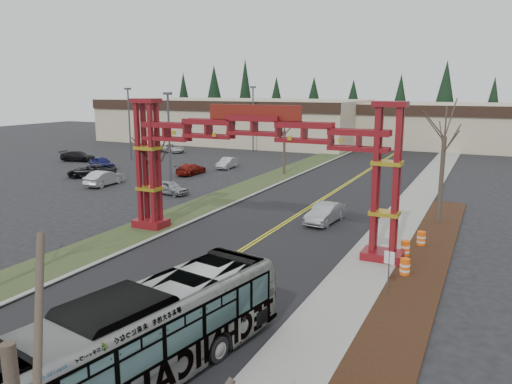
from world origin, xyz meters
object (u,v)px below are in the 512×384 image
Objects in this scene: light_pole_far at (253,114)px; barrel_mid at (405,249)px; gateway_arch at (254,148)px; parked_car_far_a at (227,163)px; barrel_north at (421,239)px; barrel_south at (405,268)px; transit_bus at (145,335)px; parked_car_mid_b at (102,163)px; parked_car_near_a at (170,187)px; parked_car_near_c at (91,171)px; parked_car_far_b at (172,148)px; retail_building_east at (474,126)px; bare_tree_median_far at (284,131)px; light_pole_mid at (129,118)px; street_sign at (389,264)px; parked_car_near_b at (104,178)px; bare_tree_right_far at (445,137)px; bare_tree_median_mid at (156,160)px; retail_building_west at (234,120)px; parked_car_far_c at (78,156)px; light_pole_near at (169,133)px; parked_car_mid_a at (191,169)px; silver_sedan at (325,213)px.

barrel_mid is at bearing -54.00° from light_pole_far.
gateway_arch is 30.29m from parked_car_far_a.
barrel_mid is at bearing -103.63° from barrel_north.
transit_bus is at bearing -115.11° from barrel_south.
barrel_north is (0.58, 2.38, -0.01)m from barrel_mid.
parked_car_near_a is at bearing -93.50° from parked_car_mid_b.
parked_car_far_b is (-4.47, 21.54, -0.09)m from parked_car_near_c.
gateway_arch is 0.48× the size of retail_building_east.
light_pole_far is (-12.14, 17.05, 0.78)m from bare_tree_median_far.
transit_bus is 2.24× the size of parked_car_near_c.
parked_car_mid_b is at bearing -74.35° from light_pole_mid.
bare_tree_median_far is 7.11× the size of barrel_north.
parked_car_mid_b is at bearing -171.99° from parked_car_near_c.
light_pole_mid is (-15.58, 1.15, 4.89)m from parked_car_far_a.
retail_building_east is 8.41× the size of parked_car_far_b.
parked_car_near_c is at bearing 152.81° from gateway_arch.
bare_tree_median_far reaches higher than street_sign.
transit_bus is at bearing -119.86° from street_sign.
parked_car_near_b is 32.15m from bare_tree_right_far.
parked_car_mid_b is (-7.42, 7.80, -0.00)m from parked_car_near_b.
parked_car_far_a is 37.11m from barrel_south.
barrel_north is at bearing 9.19° from bare_tree_median_mid.
parked_car_mid_b is 44.75m from street_sign.
bare_tree_right_far is (0.00, -52.21, 2.71)m from retail_building_east.
light_pole_mid reaches higher than parked_car_near_b.
bare_tree_median_far reaches higher than parked_car_far_a.
retail_building_west is 4.69× the size of light_pole_far.
parked_car_mid_b is 0.64× the size of bare_tree_median_far.
retail_building_west reaches higher than parked_car_near_c.
parked_car_far_c is 4.82× the size of barrel_mid.
bare_tree_median_mid is 0.97× the size of bare_tree_median_far.
parked_car_near_a is 23.91m from barrel_mid.
bare_tree_right_far reaches higher than bare_tree_median_mid.
parked_car_far_c is at bearing 155.57° from barrel_mid.
light_pole_near is (14.71, -41.18, 1.54)m from retail_building_west.
light_pole_mid is (-41.37, 16.70, -0.68)m from bare_tree_right_far.
gateway_arch is at bearing 39.78° from parked_car_near_c.
light_pole_mid reaches higher than parked_car_far_c.
parked_car_near_a is 0.54× the size of bare_tree_median_far.
bare_tree_median_far is (28.55, 2.40, 4.20)m from parked_car_far_c.
bare_tree_median_far is at bearing -97.65° from parked_car_far_c.
parked_car_near_c is at bearing -84.61° from retail_building_west.
parked_car_near_b reaches higher than parked_car_near_c.
parked_car_far_c reaches higher than parked_car_mid_a.
gateway_arch is 8.72m from silver_sedan.
barrel_north is at bearing -96.62° from parked_car_near_a.
light_pole_far is at bearing 124.43° from barrel_south.
parked_car_mid_a is 4.48× the size of barrel_mid.
retail_building_west is 3.99× the size of transit_bus.
gateway_arch is 18.80× the size of barrel_north.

